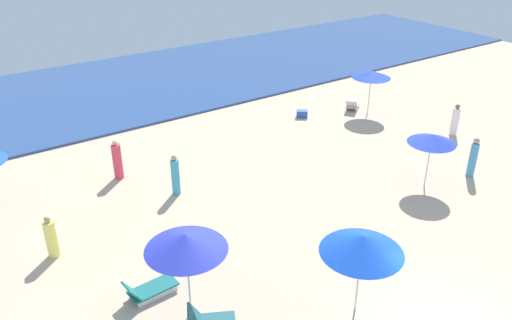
# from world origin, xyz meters

# --- Properties ---
(ocean) EXTENTS (60.00, 12.72, 0.12)m
(ocean) POSITION_xyz_m (0.00, 23.64, 0.06)
(ocean) COLOR #2F4C8A
(ocean) RESTS_ON ground_plane
(umbrella_1) EXTENTS (2.01, 2.01, 2.35)m
(umbrella_1) POSITION_xyz_m (9.56, 12.20, 2.16)
(umbrella_1) COLOR silver
(umbrella_1) RESTS_ON ground_plane
(lounge_chair_1_0) EXTENTS (1.36, 1.21, 0.63)m
(lounge_chair_1_0) POSITION_xyz_m (9.33, 13.12, 0.24)
(lounge_chair_1_0) COLOR silver
(lounge_chair_1_0) RESTS_ON ground_plane
(umbrella_2) EXTENTS (2.19, 2.19, 2.63)m
(umbrella_2) POSITION_xyz_m (-5.33, 4.38, 2.39)
(umbrella_2) COLOR silver
(umbrella_2) RESTS_ON ground_plane
(lounge_chair_2_0) EXTENTS (1.56, 0.71, 0.69)m
(lounge_chair_2_0) POSITION_xyz_m (-5.99, 5.66, 0.24)
(lounge_chair_2_0) COLOR silver
(lounge_chair_2_0) RESTS_ON ground_plane
(umbrella_4) EXTENTS (1.84, 1.84, 2.22)m
(umbrella_4) POSITION_xyz_m (5.78, 5.38, 2.04)
(umbrella_4) COLOR silver
(umbrella_4) RESTS_ON ground_plane
(umbrella_5) EXTENTS (2.24, 2.24, 2.49)m
(umbrella_5) POSITION_xyz_m (-1.50, 1.88, 2.23)
(umbrella_5) COLOR silver
(umbrella_5) RESTS_ON ground_plane
(beachgoer_0) EXTENTS (0.42, 0.42, 1.67)m
(beachgoer_0) POSITION_xyz_m (-2.68, 10.45, 0.78)
(beachgoer_0) COLOR #3EA0C1
(beachgoer_0) RESTS_ON ground_plane
(beachgoer_1) EXTENTS (0.45, 0.45, 1.69)m
(beachgoer_1) POSITION_xyz_m (-4.03, 12.95, 0.78)
(beachgoer_1) COLOR #E74258
(beachgoer_1) RESTS_ON ground_plane
(beachgoer_2) EXTENTS (0.52, 0.52, 1.48)m
(beachgoer_2) POSITION_xyz_m (-7.70, 9.17, 0.68)
(beachgoer_2) COLOR #F2EF6D
(beachgoer_2) RESTS_ON ground_plane
(beachgoer_3) EXTENTS (0.34, 0.34, 1.72)m
(beachgoer_3) POSITION_xyz_m (7.95, 4.82, 0.82)
(beachgoer_3) COLOR #4798CD
(beachgoer_3) RESTS_ON ground_plane
(beachgoer_4) EXTENTS (0.50, 0.50, 1.56)m
(beachgoer_4) POSITION_xyz_m (10.95, 7.86, 0.72)
(beachgoer_4) COLOR white
(beachgoer_4) RESTS_ON ground_plane
(cooler_box_0) EXTENTS (0.66, 0.62, 0.37)m
(cooler_box_0) POSITION_xyz_m (6.35, 13.79, 0.19)
(cooler_box_0) COLOR blue
(cooler_box_0) RESTS_ON ground_plane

